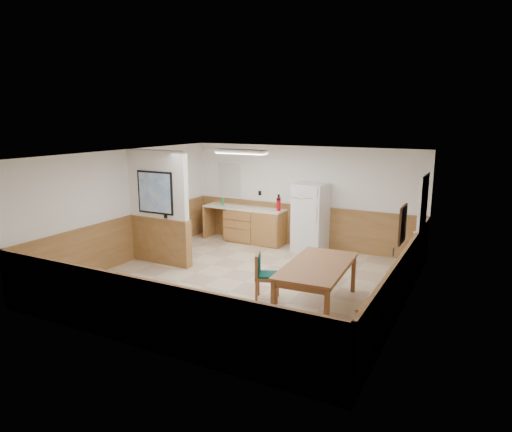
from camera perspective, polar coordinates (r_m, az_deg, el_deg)
The scene contains 20 objects.
ground at distance 9.09m, azimuth -1.38°, elevation -8.23°, with size 6.00×6.00×0.00m, color beige.
ceiling at distance 8.54m, azimuth -1.47°, elevation 7.69°, with size 6.00×6.00×0.02m, color silver.
back_wall at distance 11.40m, azimuth 5.90°, elevation 2.42°, with size 6.00×0.02×2.50m, color white.
right_wall at distance 7.77m, azimuth 18.34°, elevation -2.74°, with size 0.02×6.00×2.50m, color white.
left_wall at distance 10.49m, azimuth -15.93°, elevation 1.17°, with size 0.02×6.00×2.50m, color white.
wainscot_back at distance 11.53m, azimuth 5.78°, elevation -1.27°, with size 6.00×0.04×1.00m, color #A57742.
wainscot_right at distance 7.99m, azimuth 17.84°, elevation -7.93°, with size 0.04×6.00×1.00m, color #A57742.
wainscot_left at distance 10.64m, azimuth -15.61°, elevation -2.81°, with size 0.04×6.00×1.00m, color #A57742.
partition_wall at distance 10.14m, azimuth -12.08°, elevation 0.90°, with size 1.50×0.20×2.50m.
kitchen_counter at distance 11.76m, azimuth -0.24°, elevation -1.12°, with size 2.20×0.61×1.00m.
exterior_door at distance 9.66m, azimuth 19.93°, elevation -1.23°, with size 0.07×1.02×2.15m.
kitchen_window at distance 12.25m, azimuth -3.30°, elevation 4.57°, with size 0.80×0.04×1.00m.
wall_painting at distance 7.42m, azimuth 17.85°, elevation -1.02°, with size 0.04×0.50×0.60m.
fluorescent_fixture at distance 10.07m, azimuth -1.87°, elevation 8.06°, with size 1.20×0.30×0.09m.
refrigerator at distance 11.02m, azimuth 6.83°, elevation -0.20°, with size 0.77×0.74×1.65m.
dining_table at distance 7.82m, azimuth 7.67°, elevation -6.63°, with size 1.09×2.01×0.75m.
dining_bench at distance 7.60m, azimuth 15.71°, elevation -10.12°, with size 0.49×1.64×0.45m.
dining_chair at distance 8.10m, azimuth 0.84°, elevation -7.10°, with size 0.67×0.56×0.85m.
fire_extinguisher at distance 11.34m, azimuth 2.85°, elevation 1.57°, with size 0.13×0.13×0.41m.
soap_bottle at distance 12.11m, azimuth -4.14°, elevation 1.83°, with size 0.06×0.06×0.20m, color green.
Camera 1 is at (4.13, -7.45, 3.17)m, focal length 32.00 mm.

